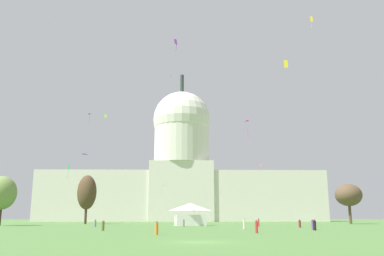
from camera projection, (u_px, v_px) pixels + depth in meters
ground_plane at (201, 242)px, 31.63m from camera, size 800.00×800.00×0.00m
capitol_building at (181, 175)px, 192.25m from camera, size 130.01×27.44×70.54m
event_tent at (190, 214)px, 94.09m from camera, size 7.73×5.76×5.09m
tree_west_far at (2, 193)px, 94.55m from camera, size 9.51×9.54×11.22m
tree_east_far at (349, 195)px, 120.16m from camera, size 11.22×11.29×11.46m
tree_west_mid at (87, 192)px, 120.26m from camera, size 8.08×8.04×14.03m
person_black_aisle_center at (314, 225)px, 59.97m from camera, size 0.54×0.54×1.65m
person_red_lawn_far_right at (259, 223)px, 86.01m from camera, size 0.37×0.37×1.68m
person_orange_back_center at (157, 228)px, 44.83m from camera, size 0.49×0.49×1.49m
person_white_mid_right at (244, 224)px, 66.73m from camera, size 0.45×0.45×1.74m
person_grey_near_tent at (95, 223)px, 81.44m from camera, size 0.58×0.58×1.50m
person_purple_front_left at (313, 225)px, 63.26m from camera, size 0.66×0.66×1.70m
person_grey_near_tree_east at (184, 223)px, 83.33m from camera, size 0.47×0.47×1.56m
person_red_front_center at (256, 227)px, 49.50m from camera, size 0.48×0.48×1.61m
person_maroon_mid_left at (300, 224)px, 76.66m from camera, size 0.46×0.46×1.54m
person_olive_deep_crowd at (103, 226)px, 58.62m from camera, size 0.59×0.59×1.53m
kite_magenta_mid at (249, 124)px, 90.34m from camera, size 1.40×1.93×3.32m
kite_violet_mid at (176, 43)px, 72.81m from camera, size 0.63×0.68×2.40m
kite_lime_mid at (106, 116)px, 110.67m from camera, size 0.66×0.72×1.16m
kite_pink_mid at (261, 166)px, 147.14m from camera, size 0.94×0.93×0.82m
kite_blue_low at (83, 156)px, 99.40m from camera, size 1.51×1.87×0.15m
kite_white_low at (162, 187)px, 130.34m from camera, size 1.80×1.76×3.12m
kite_yellow_mid at (286, 64)px, 75.49m from camera, size 0.70×0.13×1.47m
kite_red_high at (89, 115)px, 160.47m from camera, size 1.23×0.85×4.22m
kite_green_mid at (68, 169)px, 137.71m from camera, size 0.67×0.48×4.87m
kite_turquoise_low at (87, 192)px, 151.22m from camera, size 1.67×1.66×3.60m
kite_gold_high at (311, 20)px, 105.21m from camera, size 0.77×0.68×3.20m
kite_magenta_high at (171, 77)px, 147.58m from camera, size 1.26×1.69×0.31m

